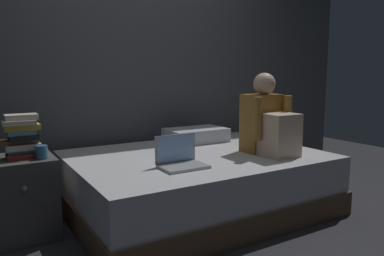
{
  "coord_description": "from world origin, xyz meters",
  "views": [
    {
      "loc": [
        -1.36,
        -2.21,
        1.12
      ],
      "look_at": [
        0.04,
        0.1,
        0.72
      ],
      "focal_mm": 34.64,
      "sensor_mm": 36.0,
      "label": 1
    }
  ],
  "objects_px": {
    "person_sitting": "(268,123)",
    "laptop": "(180,159)",
    "bed": "(196,182)",
    "nightstand": "(21,197)",
    "book_stack": "(22,136)",
    "pillow": "(196,135)",
    "mug": "(42,152)"
  },
  "relations": [
    {
      "from": "person_sitting",
      "to": "laptop",
      "type": "height_order",
      "value": "person_sitting"
    },
    {
      "from": "nightstand",
      "to": "laptop",
      "type": "distance_m",
      "value": 1.12
    },
    {
      "from": "book_stack",
      "to": "mug",
      "type": "bearing_deg",
      "value": -44.97
    },
    {
      "from": "laptop",
      "to": "pillow",
      "type": "xyz_separation_m",
      "value": [
        0.6,
        0.75,
        0.01
      ]
    },
    {
      "from": "pillow",
      "to": "book_stack",
      "type": "bearing_deg",
      "value": -169.5
    },
    {
      "from": "nightstand",
      "to": "book_stack",
      "type": "distance_m",
      "value": 0.43
    },
    {
      "from": "bed",
      "to": "person_sitting",
      "type": "bearing_deg",
      "value": -29.15
    },
    {
      "from": "person_sitting",
      "to": "pillow",
      "type": "xyz_separation_m",
      "value": [
        -0.24,
        0.74,
        -0.19
      ]
    },
    {
      "from": "book_stack",
      "to": "mug",
      "type": "distance_m",
      "value": 0.18
    },
    {
      "from": "book_stack",
      "to": "person_sitting",
      "type": "bearing_deg",
      "value": -14.12
    },
    {
      "from": "bed",
      "to": "person_sitting",
      "type": "xyz_separation_m",
      "value": [
        0.51,
        -0.29,
        0.49
      ]
    },
    {
      "from": "mug",
      "to": "pillow",
      "type": "bearing_deg",
      "value": 15.06
    },
    {
      "from": "person_sitting",
      "to": "mug",
      "type": "height_order",
      "value": "person_sitting"
    },
    {
      "from": "nightstand",
      "to": "mug",
      "type": "relative_size",
      "value": 6.22
    },
    {
      "from": "mug",
      "to": "book_stack",
      "type": "bearing_deg",
      "value": 135.03
    },
    {
      "from": "book_stack",
      "to": "pillow",
      "type": "bearing_deg",
      "value": 10.5
    },
    {
      "from": "person_sitting",
      "to": "laptop",
      "type": "distance_m",
      "value": 0.86
    },
    {
      "from": "nightstand",
      "to": "laptop",
      "type": "xyz_separation_m",
      "value": [
        0.98,
        -0.48,
        0.25
      ]
    },
    {
      "from": "laptop",
      "to": "book_stack",
      "type": "bearing_deg",
      "value": 153.91
    },
    {
      "from": "laptop",
      "to": "mug",
      "type": "distance_m",
      "value": 0.93
    },
    {
      "from": "pillow",
      "to": "mug",
      "type": "relative_size",
      "value": 6.22
    },
    {
      "from": "bed",
      "to": "mug",
      "type": "distance_m",
      "value": 1.23
    },
    {
      "from": "pillow",
      "to": "mug",
      "type": "height_order",
      "value": "mug"
    },
    {
      "from": "person_sitting",
      "to": "nightstand",
      "type": "bearing_deg",
      "value": 165.56
    },
    {
      "from": "laptop",
      "to": "book_stack",
      "type": "height_order",
      "value": "book_stack"
    },
    {
      "from": "pillow",
      "to": "mug",
      "type": "xyz_separation_m",
      "value": [
        -1.45,
        -0.39,
        0.07
      ]
    },
    {
      "from": "bed",
      "to": "laptop",
      "type": "xyz_separation_m",
      "value": [
        -0.32,
        -0.3,
        0.29
      ]
    },
    {
      "from": "nightstand",
      "to": "laptop",
      "type": "bearing_deg",
      "value": -26.28
    },
    {
      "from": "person_sitting",
      "to": "mug",
      "type": "relative_size",
      "value": 7.28
    },
    {
      "from": "laptop",
      "to": "pillow",
      "type": "bearing_deg",
      "value": 51.6
    },
    {
      "from": "pillow",
      "to": "book_stack",
      "type": "distance_m",
      "value": 1.59
    },
    {
      "from": "laptop",
      "to": "pillow",
      "type": "relative_size",
      "value": 0.57
    }
  ]
}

